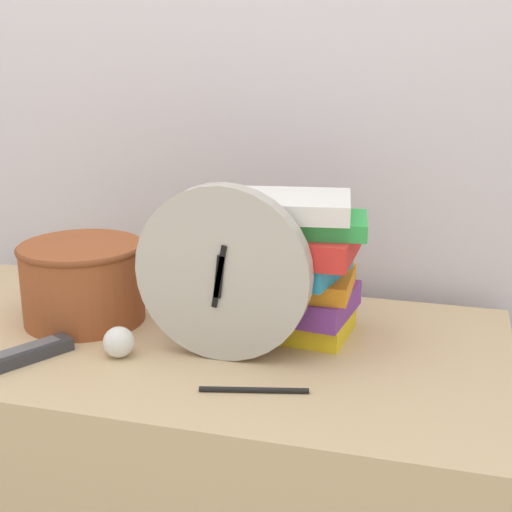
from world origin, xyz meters
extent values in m
cube|color=silver|center=(0.00, 0.64, 1.20)|extent=(6.00, 0.04, 2.40)
cylinder|color=#B7B2A8|center=(0.09, 0.23, 0.89)|extent=(0.28, 0.03, 0.28)
cylinder|color=white|center=(0.09, 0.22, 0.89)|extent=(0.25, 0.01, 0.25)
cube|color=black|center=(0.09, 0.21, 0.89)|extent=(0.02, 0.01, 0.07)
cube|color=black|center=(0.09, 0.21, 0.89)|extent=(0.03, 0.01, 0.10)
cylinder|color=black|center=(0.09, 0.21, 0.89)|extent=(0.01, 0.00, 0.01)
cube|color=yellow|center=(0.18, 0.36, 0.77)|extent=(0.19, 0.15, 0.04)
cube|color=#7A3899|center=(0.17, 0.36, 0.81)|extent=(0.23, 0.18, 0.04)
cube|color=orange|center=(0.16, 0.35, 0.85)|extent=(0.24, 0.16, 0.03)
cube|color=#2D9ED1|center=(0.16, 0.35, 0.88)|extent=(0.22, 0.19, 0.04)
cube|color=red|center=(0.18, 0.33, 0.92)|extent=(0.20, 0.17, 0.04)
cube|color=green|center=(0.18, 0.33, 0.95)|extent=(0.25, 0.16, 0.03)
cube|color=white|center=(0.16, 0.33, 0.98)|extent=(0.24, 0.19, 0.03)
cylinder|color=#994C28|center=(-0.20, 0.31, 0.82)|extent=(0.21, 0.21, 0.14)
torus|color=brown|center=(-0.20, 0.31, 0.89)|extent=(0.22, 0.22, 0.01)
cube|color=#333338|center=(-0.21, 0.12, 0.76)|extent=(0.11, 0.16, 0.02)
cube|color=#59595E|center=(-0.21, 0.12, 0.77)|extent=(0.08, 0.12, 0.00)
sphere|color=white|center=(-0.07, 0.18, 0.78)|extent=(0.05, 0.05, 0.05)
cylinder|color=black|center=(0.17, 0.12, 0.76)|extent=(0.16, 0.04, 0.01)
camera|label=1|loc=(0.42, -0.76, 1.23)|focal=50.00mm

